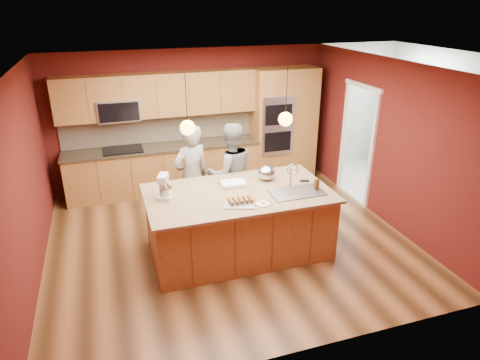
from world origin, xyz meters
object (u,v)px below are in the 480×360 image
object	(u,v)px
island	(239,221)
mixing_bowl	(267,173)
person_left	(191,177)
person_right	(231,173)
stand_mixer	(164,188)

from	to	relation	value
island	mixing_bowl	bearing A→B (deg)	30.35
island	person_left	distance (m)	1.18
person_right	island	bearing A→B (deg)	79.39
mixing_bowl	person_right	bearing A→B (deg)	118.53
island	person_left	world-z (taller)	person_left
person_left	stand_mixer	xyz separation A→B (m)	(-0.56, -0.85, 0.25)
island	stand_mixer	xyz separation A→B (m)	(-1.06, 0.14, 0.63)
stand_mixer	mixing_bowl	size ratio (longest dim) A/B	1.25
person_left	stand_mixer	distance (m)	1.05
mixing_bowl	stand_mixer	bearing A→B (deg)	-173.84
island	person_right	bearing A→B (deg)	80.52
person_right	stand_mixer	xyz separation A→B (m)	(-1.22, -0.85, 0.27)
stand_mixer	person_left	bearing A→B (deg)	76.56
person_left	person_right	distance (m)	0.67
person_left	stand_mixer	size ratio (longest dim) A/B	5.08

